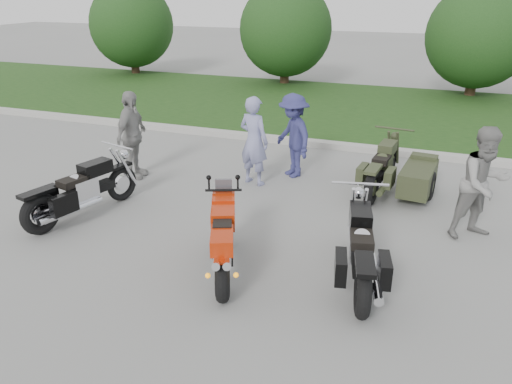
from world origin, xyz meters
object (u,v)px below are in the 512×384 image
(person_denim, at_px, (293,136))
(sportbike_red, at_px, (223,238))
(cruiser_sidecar, at_px, (402,175))
(cruiser_right, at_px, (361,252))
(person_stripe, at_px, (254,141))
(person_back, at_px, (132,135))
(cruiser_left, at_px, (79,193))
(person_grey, at_px, (483,184))

(person_denim, bearing_deg, sportbike_red, -42.60)
(cruiser_sidecar, bearing_deg, cruiser_right, -88.28)
(person_stripe, height_order, person_back, person_back)
(cruiser_left, distance_m, person_back, 2.14)
(person_grey, bearing_deg, person_back, 139.83)
(cruiser_left, relative_size, person_stripe, 1.29)
(sportbike_red, height_order, person_denim, person_denim)
(cruiser_right, distance_m, person_grey, 2.62)
(cruiser_sidecar, bearing_deg, sportbike_red, -112.68)
(cruiser_left, bearing_deg, cruiser_right, 10.60)
(sportbike_red, relative_size, person_grey, 1.04)
(cruiser_left, height_order, person_denim, person_denim)
(cruiser_sidecar, bearing_deg, person_denim, 178.74)
(cruiser_left, bearing_deg, cruiser_sidecar, 45.21)
(person_stripe, xyz_separation_m, person_denim, (0.62, 0.71, -0.02))
(sportbike_red, xyz_separation_m, person_denim, (-0.21, 4.15, 0.33))
(sportbike_red, relative_size, cruiser_right, 0.80)
(sportbike_red, xyz_separation_m, person_back, (-3.34, 2.90, 0.36))
(sportbike_red, relative_size, person_stripe, 1.05)
(cruiser_left, relative_size, person_denim, 1.33)
(person_denim, bearing_deg, person_grey, 19.91)
(person_denim, height_order, person_back, person_back)
(person_grey, bearing_deg, cruiser_left, 157.65)
(person_stripe, xyz_separation_m, person_back, (-2.52, -0.54, 0.01))
(person_back, bearing_deg, person_denim, -73.10)
(person_denim, bearing_deg, cruiser_left, -86.63)
(person_stripe, distance_m, person_grey, 4.34)
(cruiser_left, distance_m, cruiser_sidecar, 6.04)
(person_back, bearing_deg, person_grey, -98.30)
(cruiser_right, xyz_separation_m, person_back, (-5.19, 2.47, 0.45))
(cruiser_left, distance_m, cruiser_right, 4.98)
(cruiser_sidecar, relative_size, person_stripe, 1.28)
(person_stripe, relative_size, person_back, 0.99)
(person_grey, height_order, person_denim, person_grey)
(cruiser_sidecar, relative_size, person_back, 1.27)
(sportbike_red, relative_size, person_denim, 1.08)
(cruiser_sidecar, height_order, person_grey, person_grey)
(person_back, bearing_deg, cruiser_right, -120.23)
(cruiser_right, xyz_separation_m, person_denim, (-2.06, 3.72, 0.41))
(person_grey, bearing_deg, cruiser_right, -163.94)
(cruiser_right, height_order, person_denim, person_denim)
(cruiser_left, height_order, person_stripe, person_stripe)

